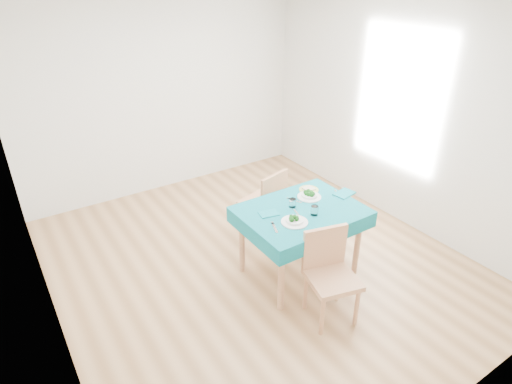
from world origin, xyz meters
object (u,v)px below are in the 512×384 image
bowl_far (309,194)px  side_plate (309,190)px  chair_near (333,271)px  chair_far (262,195)px  table (299,242)px  bowl_near (295,219)px

bowl_far → side_plate: (0.10, 0.13, -0.03)m
chair_near → chair_far: 1.51m
chair_far → bowl_far: (0.14, -0.67, 0.27)m
table → chair_near: bearing=-103.9°
chair_near → bowl_far: size_ratio=4.25×
table → bowl_near: 0.49m
chair_near → bowl_far: bearing=78.9°
bowl_near → bowl_far: size_ratio=1.02×
table → side_plate: 0.57m
chair_near → bowl_near: chair_near is taller
chair_near → table: bearing=90.5°
chair_near → bowl_near: 0.59m
table → chair_far: size_ratio=1.11×
chair_far → side_plate: size_ratio=5.07×
chair_near → bowl_near: size_ratio=4.15×
chair_near → side_plate: bearing=77.1°
bowl_far → side_plate: 0.16m
bowl_far → chair_far: bearing=101.8°
table → bowl_far: bowl_far is taller
bowl_far → side_plate: bowl_far is taller
bowl_near → chair_far: bearing=73.5°
side_plate → chair_far: bearing=113.6°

